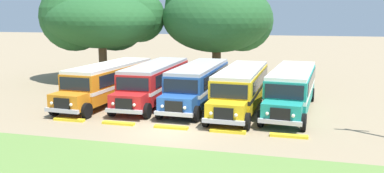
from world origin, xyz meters
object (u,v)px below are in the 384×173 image
(parked_bus_slot_1, at_px, (155,81))
(parked_bus_slot_3, at_px, (241,87))
(parked_bus_slot_0, at_px, (109,81))
(parked_bus_slot_4, at_px, (292,87))
(parked_bus_slot_2, at_px, (198,82))
(secondary_tree, at_px, (103,19))
(broad_shade_tree, at_px, (219,15))

(parked_bus_slot_1, xyz_separation_m, parked_bus_slot_3, (6.57, -0.88, 0.00))
(parked_bus_slot_0, bearing_deg, parked_bus_slot_4, 96.64)
(parked_bus_slot_1, relative_size, parked_bus_slot_4, 0.99)
(parked_bus_slot_3, relative_size, parked_bus_slot_4, 0.99)
(parked_bus_slot_1, xyz_separation_m, parked_bus_slot_4, (9.93, -0.21, 0.00))
(parked_bus_slot_0, height_order, parked_bus_slot_2, same)
(parked_bus_slot_3, relative_size, secondary_tree, 0.93)
(parked_bus_slot_0, height_order, parked_bus_slot_1, same)
(broad_shade_tree, bearing_deg, parked_bus_slot_2, -86.35)
(parked_bus_slot_2, xyz_separation_m, parked_bus_slot_4, (6.61, -0.29, 0.00))
(parked_bus_slot_3, distance_m, parked_bus_slot_4, 3.43)
(parked_bus_slot_1, relative_size, parked_bus_slot_3, 1.00)
(parked_bus_slot_1, relative_size, parked_bus_slot_2, 1.00)
(parked_bus_slot_1, relative_size, broad_shade_tree, 0.94)
(parked_bus_slot_1, distance_m, parked_bus_slot_3, 6.62)
(parked_bus_slot_4, bearing_deg, parked_bus_slot_3, -73.24)
(parked_bus_slot_3, bearing_deg, parked_bus_slot_0, -87.96)
(parked_bus_slot_4, bearing_deg, parked_bus_slot_1, -85.63)
(parked_bus_slot_1, xyz_separation_m, broad_shade_tree, (2.55, 12.19, 4.80))
(parked_bus_slot_4, distance_m, broad_shade_tree, 15.21)
(parked_bus_slot_4, bearing_deg, secondary_tree, -110.24)
(broad_shade_tree, relative_size, secondary_tree, 0.98)
(broad_shade_tree, bearing_deg, parked_bus_slot_4, -59.25)
(secondary_tree, bearing_deg, parked_bus_slot_2, -36.08)
(secondary_tree, bearing_deg, parked_bus_slot_1, -45.59)
(parked_bus_slot_1, bearing_deg, secondary_tree, -135.91)
(parked_bus_slot_3, distance_m, secondary_tree, 18.48)
(parked_bus_slot_3, bearing_deg, secondary_tree, -120.29)
(parked_bus_slot_1, height_order, parked_bus_slot_2, same)
(parked_bus_slot_0, distance_m, parked_bus_slot_3, 9.89)
(parked_bus_slot_4, height_order, broad_shade_tree, broad_shade_tree)
(parked_bus_slot_4, xyz_separation_m, secondary_tree, (-18.49, 8.95, 4.48))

